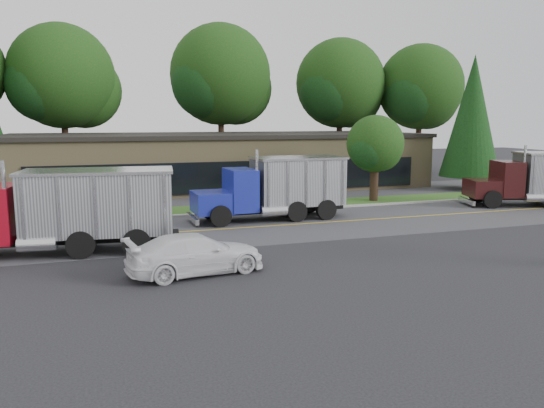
% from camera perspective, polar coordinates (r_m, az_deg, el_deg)
% --- Properties ---
extents(ground, '(140.00, 140.00, 0.00)m').
position_cam_1_polar(ground, '(18.65, 6.44, -7.74)').
color(ground, '#2F2F33').
rests_on(ground, ground).
extents(road, '(60.00, 8.00, 0.02)m').
position_cam_1_polar(road, '(26.83, -1.65, -2.51)').
color(road, '#4A4A4E').
rests_on(road, ground).
extents(center_line, '(60.00, 0.12, 0.01)m').
position_cam_1_polar(center_line, '(26.83, -1.65, -2.51)').
color(center_line, gold).
rests_on(center_line, ground).
extents(curb, '(60.00, 0.30, 0.12)m').
position_cam_1_polar(curb, '(30.81, -3.91, -1.03)').
color(curb, '#9E9E99').
rests_on(curb, ground).
extents(grass_verge, '(60.00, 3.40, 0.03)m').
position_cam_1_polar(grass_verge, '(32.53, -4.71, -0.50)').
color(grass_verge, '#375F20').
rests_on(grass_verge, ground).
extents(far_parking, '(60.00, 7.00, 0.02)m').
position_cam_1_polar(far_parking, '(37.35, -6.54, 0.70)').
color(far_parking, '#4A4A4E').
rests_on(far_parking, ground).
extents(strip_mall, '(32.00, 12.00, 4.00)m').
position_cam_1_polar(strip_mall, '(43.38, -5.64, 4.52)').
color(strip_mall, '#927F59').
rests_on(strip_mall, ground).
extents(tree_far_b, '(9.53, 8.97, 13.60)m').
position_cam_1_polar(tree_far_b, '(50.45, -21.49, 12.17)').
color(tree_far_b, '#382619').
rests_on(tree_far_b, ground).
extents(tree_far_c, '(10.06, 9.47, 14.35)m').
position_cam_1_polar(tree_far_c, '(51.79, -5.44, 13.18)').
color(tree_far_c, '#382619').
rests_on(tree_far_c, ground).
extents(tree_far_d, '(9.41, 8.85, 13.42)m').
position_cam_1_polar(tree_far_d, '(54.80, 7.42, 12.29)').
color(tree_far_d, '#382619').
rests_on(tree_far_d, ground).
extents(tree_far_e, '(9.08, 8.55, 12.95)m').
position_cam_1_polar(tree_far_e, '(57.01, 15.72, 11.60)').
color(tree_far_e, '#382619').
rests_on(tree_far_e, ground).
extents(evergreen_right, '(4.53, 4.53, 10.29)m').
position_cam_1_polar(evergreen_right, '(43.92, 20.72, 8.82)').
color(evergreen_right, '#382619').
rests_on(evergreen_right, ground).
extents(tree_verge, '(4.00, 3.77, 5.71)m').
position_cam_1_polar(tree_verge, '(35.90, 11.07, 6.08)').
color(tree_verge, '#382619').
rests_on(tree_verge, ground).
extents(dump_truck_red, '(10.35, 3.73, 3.36)m').
position_cam_1_polar(dump_truck_red, '(22.96, -21.51, -0.50)').
color(dump_truck_red, black).
rests_on(dump_truck_red, ground).
extents(dump_truck_blue, '(8.42, 2.84, 3.36)m').
position_cam_1_polar(dump_truck_blue, '(28.79, 0.65, 1.92)').
color(dump_truck_blue, black).
rests_on(dump_truck_blue, ground).
extents(dump_truck_maroon, '(8.19, 4.76, 3.36)m').
position_cam_1_polar(dump_truck_maroon, '(37.35, 26.75, 2.58)').
color(dump_truck_maroon, black).
rests_on(dump_truck_maroon, ground).
extents(rally_car, '(5.11, 2.68, 1.41)m').
position_cam_1_polar(rally_car, '(18.91, -8.20, -5.32)').
color(rally_car, white).
rests_on(rally_car, ground).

